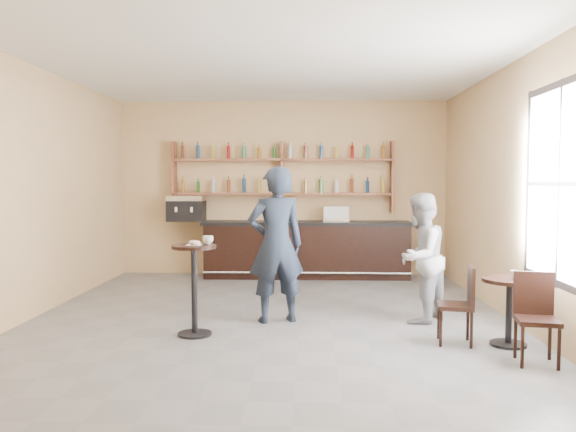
{
  "coord_description": "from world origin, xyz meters",
  "views": [
    {
      "loc": [
        0.49,
        -6.92,
        1.73
      ],
      "look_at": [
        0.2,
        0.8,
        1.25
      ],
      "focal_mm": 35.0,
      "sensor_mm": 36.0,
      "label": 1
    }
  ],
  "objects_px": {
    "bar_counter": "(307,249)",
    "man_main": "(276,245)",
    "pedestal_table": "(194,290)",
    "pastry_case": "(336,214)",
    "cafe_table": "(509,312)",
    "chair_south": "(537,319)",
    "chair_west": "(455,305)",
    "espresso_machine": "(186,208)",
    "patron_second": "(420,258)"
  },
  "relations": [
    {
      "from": "bar_counter",
      "to": "man_main",
      "type": "distance_m",
      "value": 3.31
    },
    {
      "from": "pedestal_table",
      "to": "pastry_case",
      "type": "bearing_deg",
      "value": 65.69
    },
    {
      "from": "cafe_table",
      "to": "chair_south",
      "type": "distance_m",
      "value": 0.61
    },
    {
      "from": "man_main",
      "to": "chair_west",
      "type": "relative_size",
      "value": 2.29
    },
    {
      "from": "pastry_case",
      "to": "cafe_table",
      "type": "relative_size",
      "value": 0.64
    },
    {
      "from": "bar_counter",
      "to": "espresso_machine",
      "type": "bearing_deg",
      "value": 180.0
    },
    {
      "from": "chair_south",
      "to": "cafe_table",
      "type": "bearing_deg",
      "value": 103.63
    },
    {
      "from": "pedestal_table",
      "to": "man_main",
      "type": "xyz_separation_m",
      "value": [
        0.88,
        0.65,
        0.44
      ]
    },
    {
      "from": "pastry_case",
      "to": "man_main",
      "type": "distance_m",
      "value": 3.38
    },
    {
      "from": "cafe_table",
      "to": "chair_west",
      "type": "xyz_separation_m",
      "value": [
        -0.55,
        0.05,
        0.06
      ]
    },
    {
      "from": "pastry_case",
      "to": "pedestal_table",
      "type": "bearing_deg",
      "value": -120.7
    },
    {
      "from": "bar_counter",
      "to": "pedestal_table",
      "type": "xyz_separation_m",
      "value": [
        -1.24,
        -3.9,
        0.01
      ]
    },
    {
      "from": "pastry_case",
      "to": "pedestal_table",
      "type": "distance_m",
      "value": 4.33
    },
    {
      "from": "espresso_machine",
      "to": "man_main",
      "type": "bearing_deg",
      "value": -58.78
    },
    {
      "from": "pastry_case",
      "to": "patron_second",
      "type": "distance_m",
      "value": 3.32
    },
    {
      "from": "bar_counter",
      "to": "chair_south",
      "type": "distance_m",
      "value": 5.25
    },
    {
      "from": "bar_counter",
      "to": "chair_west",
      "type": "height_order",
      "value": "bar_counter"
    },
    {
      "from": "pedestal_table",
      "to": "man_main",
      "type": "relative_size",
      "value": 0.53
    },
    {
      "from": "espresso_machine",
      "to": "pedestal_table",
      "type": "distance_m",
      "value": 4.08
    },
    {
      "from": "bar_counter",
      "to": "chair_south",
      "type": "bearing_deg",
      "value": -65.29
    },
    {
      "from": "pastry_case",
      "to": "chair_west",
      "type": "bearing_deg",
      "value": -81.81
    },
    {
      "from": "man_main",
      "to": "cafe_table",
      "type": "bearing_deg",
      "value": 143.02
    },
    {
      "from": "patron_second",
      "to": "chair_west",
      "type": "bearing_deg",
      "value": 48.04
    },
    {
      "from": "espresso_machine",
      "to": "cafe_table",
      "type": "xyz_separation_m",
      "value": [
        4.32,
        -4.17,
        -0.88
      ]
    },
    {
      "from": "bar_counter",
      "to": "pastry_case",
      "type": "distance_m",
      "value": 0.83
    },
    {
      "from": "bar_counter",
      "to": "pedestal_table",
      "type": "distance_m",
      "value": 4.09
    },
    {
      "from": "espresso_machine",
      "to": "chair_west",
      "type": "xyz_separation_m",
      "value": [
        3.77,
        -4.12,
        -0.82
      ]
    },
    {
      "from": "chair_west",
      "to": "patron_second",
      "type": "bearing_deg",
      "value": -159.96
    },
    {
      "from": "espresso_machine",
      "to": "pedestal_table",
      "type": "bearing_deg",
      "value": -74.43
    },
    {
      "from": "pastry_case",
      "to": "chair_west",
      "type": "height_order",
      "value": "pastry_case"
    },
    {
      "from": "cafe_table",
      "to": "pastry_case",
      "type": "bearing_deg",
      "value": 111.25
    },
    {
      "from": "pastry_case",
      "to": "cafe_table",
      "type": "distance_m",
      "value": 4.54
    },
    {
      "from": "pedestal_table",
      "to": "man_main",
      "type": "height_order",
      "value": "man_main"
    },
    {
      "from": "chair_west",
      "to": "chair_south",
      "type": "relative_size",
      "value": 0.97
    },
    {
      "from": "bar_counter",
      "to": "espresso_machine",
      "type": "height_order",
      "value": "espresso_machine"
    },
    {
      "from": "bar_counter",
      "to": "patron_second",
      "type": "bearing_deg",
      "value": -66.11
    },
    {
      "from": "pastry_case",
      "to": "pedestal_table",
      "type": "xyz_separation_m",
      "value": [
        -1.76,
        -3.9,
        -0.63
      ]
    },
    {
      "from": "bar_counter",
      "to": "chair_south",
      "type": "height_order",
      "value": "bar_counter"
    },
    {
      "from": "pedestal_table",
      "to": "chair_south",
      "type": "xyz_separation_m",
      "value": [
        3.43,
        -0.87,
        -0.08
      ]
    },
    {
      "from": "pedestal_table",
      "to": "cafe_table",
      "type": "xyz_separation_m",
      "value": [
        3.38,
        -0.27,
        -0.15
      ]
    },
    {
      "from": "bar_counter",
      "to": "cafe_table",
      "type": "relative_size",
      "value": 5.22
    },
    {
      "from": "pastry_case",
      "to": "man_main",
      "type": "relative_size",
      "value": 0.24
    },
    {
      "from": "espresso_machine",
      "to": "chair_south",
      "type": "height_order",
      "value": "espresso_machine"
    },
    {
      "from": "pedestal_table",
      "to": "chair_south",
      "type": "relative_size",
      "value": 1.19
    },
    {
      "from": "bar_counter",
      "to": "patron_second",
      "type": "distance_m",
      "value": 3.49
    },
    {
      "from": "espresso_machine",
      "to": "man_main",
      "type": "distance_m",
      "value": 3.74
    },
    {
      "from": "man_main",
      "to": "bar_counter",
      "type": "bearing_deg",
      "value": -113.25
    },
    {
      "from": "man_main",
      "to": "chair_west",
      "type": "xyz_separation_m",
      "value": [
        1.96,
        -0.86,
        -0.54
      ]
    },
    {
      "from": "pedestal_table",
      "to": "chair_south",
      "type": "height_order",
      "value": "pedestal_table"
    },
    {
      "from": "chair_west",
      "to": "cafe_table",
      "type": "bearing_deg",
      "value": 93.61
    }
  ]
}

